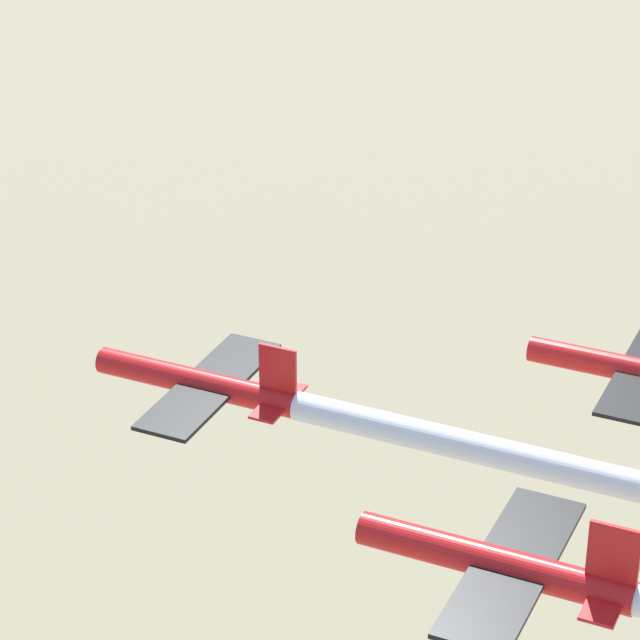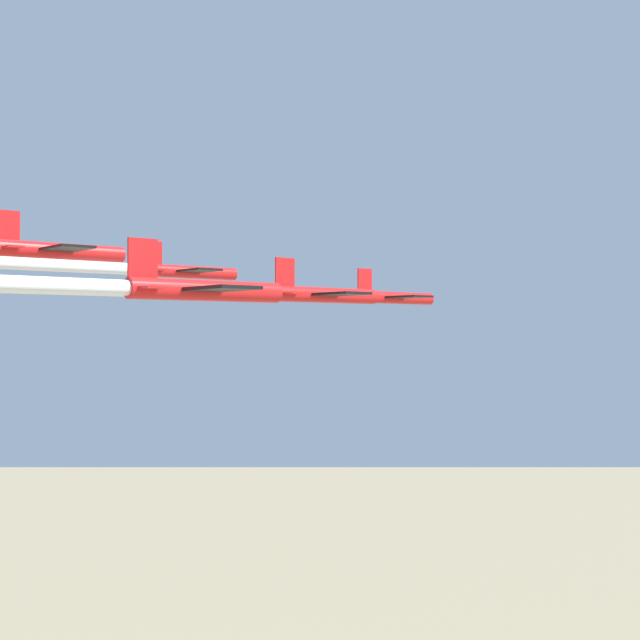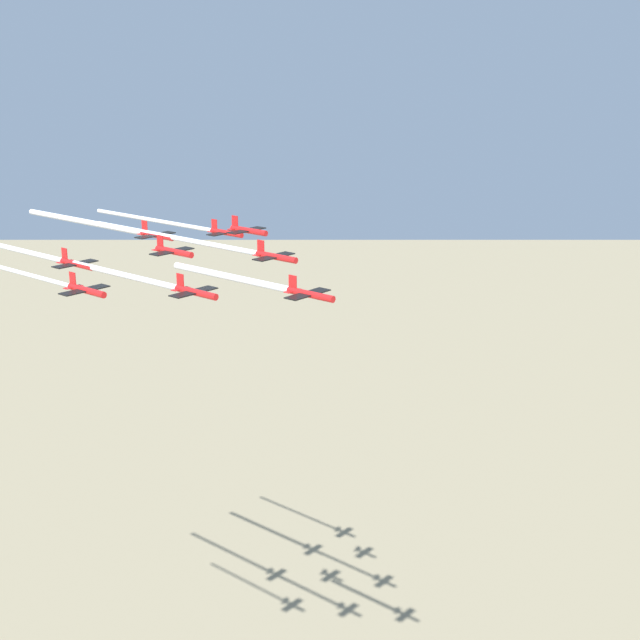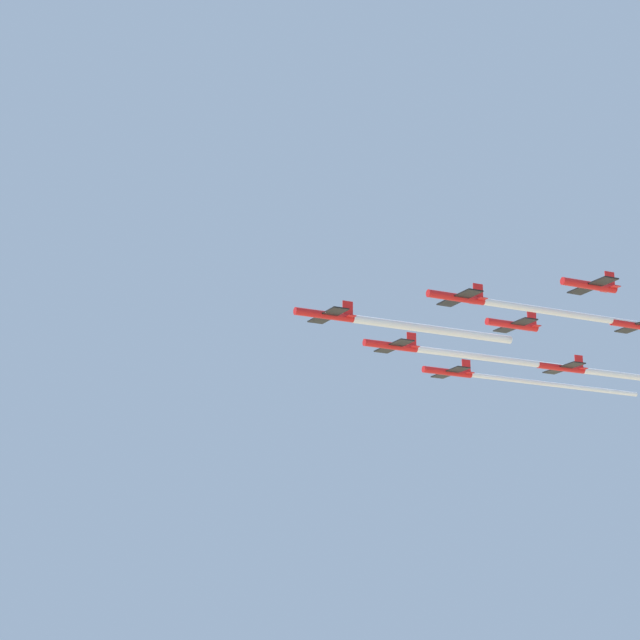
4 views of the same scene
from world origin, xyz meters
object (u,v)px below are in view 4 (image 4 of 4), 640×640
object	(u,v)px
jet_1	(458,297)
jet_7	(637,325)
jet_5	(449,372)
jet_0	(326,315)
jet_8	(563,368)
jet_3	(591,285)
jet_4	(514,325)
jet_2	(393,346)

from	to	relation	value
jet_1	jet_7	world-z (taller)	jet_1
jet_5	jet_7	distance (m)	36.78
jet_0	jet_8	world-z (taller)	jet_0
jet_0	jet_1	distance (m)	21.09
jet_3	jet_8	world-z (taller)	jet_3
jet_3	jet_4	world-z (taller)	jet_3
jet_3	jet_5	bearing A→B (deg)	0.00
jet_0	jet_1	bearing A→B (deg)	-120.47
jet_8	jet_0	bearing A→B (deg)	101.09
jet_4	jet_7	distance (m)	20.96
jet_0	jet_7	bearing A→B (deg)	-101.09
jet_2	jet_3	world-z (taller)	jet_3
jet_3	jet_4	distance (m)	21.28
jet_8	jet_7	bearing A→B (deg)	-180.00
jet_1	jet_7	xyz separation A→B (m)	(9.42, 34.86, -0.20)
jet_4	jet_8	distance (m)	21.22
jet_4	jet_5	bearing A→B (deg)	0.00
jet_3	jet_7	size ratio (longest dim) A/B	1.00
jet_1	jet_4	world-z (taller)	jet_4
jet_1	jet_4	bearing A→B (deg)	-59.53
jet_1	jet_3	world-z (taller)	jet_3
jet_4	jet_5	xyz separation A→B (m)	(-20.51, 5.54, -3.85)
jet_3	jet_0	bearing A→B (deg)	59.53
jet_7	jet_0	bearing A→B (deg)	78.91
jet_4	jet_3	bearing A→B (deg)	180.00
jet_3	jet_7	distance (m)	21.02
jet_1	jet_4	distance (m)	20.95
jet_0	jet_3	xyz separation A→B (m)	(29.93, 29.32, 3.98)
jet_0	jet_8	distance (m)	55.21
jet_3	jet_4	bearing A→B (deg)	0.00
jet_7	jet_8	xyz separation A→B (m)	(-20.51, 5.54, -2.88)
jet_2	jet_4	distance (m)	21.21
jet_8	jet_4	bearing A→B (deg)	120.47
jet_5	jet_7	bearing A→B (deg)	-150.46
jet_4	jet_5	world-z (taller)	jet_4
jet_5	jet_3	bearing A→B (deg)	-180.00
jet_2	jet_4	bearing A→B (deg)	-120.47
jet_3	jet_4	xyz separation A→B (m)	(-20.51, 5.54, -1.23)
jet_4	jet_2	bearing A→B (deg)	59.53
jet_4	jet_7	size ratio (longest dim) A/B	1.00
jet_3	jet_5	distance (m)	42.79
jet_0	jet_1	size ratio (longest dim) A/B	1.00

